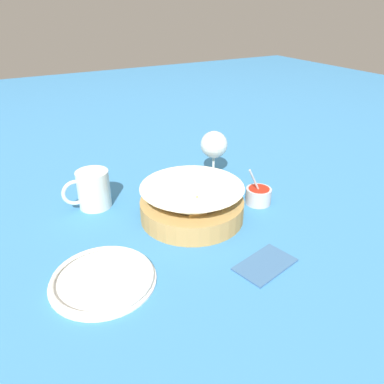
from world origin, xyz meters
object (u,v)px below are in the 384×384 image
at_px(food_basket, 192,204).
at_px(sauce_cup, 258,195).
at_px(beer_mug, 93,191).
at_px(side_plate, 103,279).
at_px(wine_glass, 214,146).

height_order(food_basket, sauce_cup, sauce_cup).
bearing_deg(sauce_cup, food_basket, -6.08).
distance_m(beer_mug, side_plate, 0.29).
distance_m(wine_glass, beer_mug, 0.35).
bearing_deg(sauce_cup, beer_mug, -26.76).
distance_m(sauce_cup, wine_glass, 0.20).
distance_m(sauce_cup, beer_mug, 0.41).
bearing_deg(wine_glass, side_plate, 34.30).
bearing_deg(beer_mug, side_plate, 76.72).
bearing_deg(beer_mug, sauce_cup, 153.24).
relative_size(wine_glass, beer_mug, 1.19).
distance_m(food_basket, wine_glass, 0.23).
xyz_separation_m(wine_glass, beer_mug, (0.34, -0.00, -0.05)).
height_order(sauce_cup, wine_glass, wine_glass).
height_order(wine_glass, beer_mug, wine_glass).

